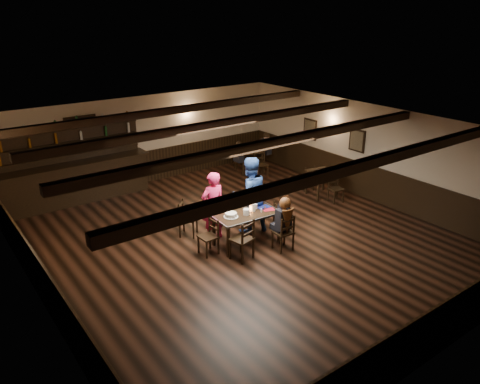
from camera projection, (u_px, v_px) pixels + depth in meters
ground at (242, 240)px, 11.08m from camera, size 10.00×10.00×0.00m
room_shell at (241, 170)px, 10.47m from camera, size 9.02×10.02×2.71m
dining_table at (247, 217)px, 10.69m from camera, size 1.56×0.85×0.75m
chair_near_left at (245, 237)px, 10.02m from camera, size 0.52×0.50×0.93m
chair_near_right at (285, 230)px, 10.42m from camera, size 0.43×0.41×0.86m
chair_end_left at (211, 233)px, 10.34m from camera, size 0.38×0.40×0.83m
chair_end_right at (281, 215)px, 11.32m from camera, size 0.35×0.37×0.78m
chair_far_pushed at (185, 215)px, 11.15m from camera, size 0.56×0.56×0.87m
woman_pink at (213, 206)px, 10.88m from camera, size 0.62×0.42×1.66m
man_blue at (249, 195)px, 11.21m from camera, size 1.05×0.89×1.89m
seated_person at (284, 216)px, 10.34m from camera, size 0.35×0.52×0.85m
cake at (231, 215)px, 10.47m from camera, size 0.33×0.33×0.10m
plate_stack_a at (246, 212)px, 10.58m from camera, size 0.15×0.15×0.14m
plate_stack_b at (253, 207)px, 10.79m from camera, size 0.15×0.15×0.18m
tea_light at (248, 211)px, 10.73m from camera, size 0.05×0.05×0.06m
salt_shaker at (261, 210)px, 10.74m from camera, size 0.03×0.03×0.08m
pepper_shaker at (265, 208)px, 10.83m from camera, size 0.04×0.04×0.09m
drink_glass at (256, 206)px, 10.89m from camera, size 0.08×0.08×0.12m
menu_red at (269, 209)px, 10.88m from camera, size 0.32×0.27×0.00m
menu_blue at (264, 207)px, 11.01m from camera, size 0.32×0.23×0.00m
bar_counter at (75, 177)px, 13.06m from camera, size 4.23×0.70×2.20m
back_table_a at (322, 175)px, 13.46m from camera, size 0.84×0.84×0.75m
back_table_b at (249, 153)px, 15.46m from camera, size 0.99×0.99×0.75m
bg_patron_left at (239, 152)px, 15.05m from camera, size 0.22×0.34×0.69m
bg_patron_right at (266, 143)px, 15.86m from camera, size 0.24×0.37×0.73m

